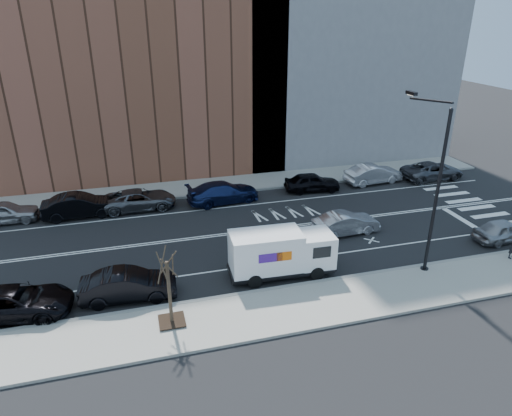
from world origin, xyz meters
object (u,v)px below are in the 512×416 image
driving_sedan (346,223)px  near_parked_front (505,230)px  far_parked_a (4,212)px  fedex_van (281,253)px  far_parked_b (80,206)px

driving_sedan → near_parked_front: 9.79m
near_parked_front → far_parked_a: bearing=66.7°
fedex_van → near_parked_front: size_ratio=1.43×
far_parked_a → near_parked_front: size_ratio=1.09×
far_parked_b → far_parked_a: bearing=84.6°
far_parked_b → driving_sedan: far_parked_b is taller
far_parked_b → fedex_van: bearing=-136.5°
far_parked_a → far_parked_b: (4.91, -0.34, 0.07)m
far_parked_b → near_parked_front: far_parked_b is taller
far_parked_b → near_parked_front: bearing=-114.5°
fedex_van → driving_sedan: (5.66, 3.67, -0.65)m
fedex_van → far_parked_a: fedex_van is taller
driving_sedan → far_parked_a: bearing=66.6°
far_parked_a → near_parked_front: (30.76, -11.33, -0.06)m
fedex_van → far_parked_b: (-11.07, 11.09, -0.54)m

